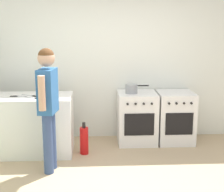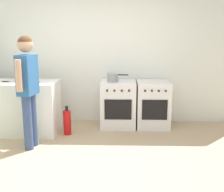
# 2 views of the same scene
# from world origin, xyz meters

# --- Properties ---
(ground_plane) EXTENTS (8.00, 8.00, 0.00)m
(ground_plane) POSITION_xyz_m (0.00, 0.00, 0.00)
(ground_plane) COLOR tan
(back_wall) EXTENTS (6.00, 0.10, 2.60)m
(back_wall) POSITION_xyz_m (0.00, 1.95, 1.30)
(back_wall) COLOR silver
(back_wall) RESTS_ON ground
(counter_unit) EXTENTS (1.30, 0.70, 0.90)m
(counter_unit) POSITION_xyz_m (-1.35, 1.20, 0.45)
(counter_unit) COLOR white
(counter_unit) RESTS_ON ground
(oven_left) EXTENTS (0.63, 0.62, 0.85)m
(oven_left) POSITION_xyz_m (0.35, 1.58, 0.43)
(oven_left) COLOR white
(oven_left) RESTS_ON ground
(oven_right) EXTENTS (0.59, 0.62, 0.85)m
(oven_right) POSITION_xyz_m (0.99, 1.58, 0.43)
(oven_right) COLOR white
(oven_right) RESTS_ON ground
(pot) EXTENTS (0.38, 0.20, 0.15)m
(pot) POSITION_xyz_m (0.25, 1.55, 0.92)
(pot) COLOR gray
(pot) RESTS_ON oven_left
(knife_paring) EXTENTS (0.20, 0.11, 0.01)m
(knife_paring) POSITION_xyz_m (-1.03, 1.05, 0.91)
(knife_paring) COLOR silver
(knife_paring) RESTS_ON counter_unit
(knife_utility) EXTENTS (0.25, 0.04, 0.01)m
(knife_utility) POSITION_xyz_m (-1.50, 1.17, 0.90)
(knife_utility) COLOR silver
(knife_utility) RESTS_ON counter_unit
(knife_chef) EXTENTS (0.28, 0.19, 0.01)m
(knife_chef) POSITION_xyz_m (-1.24, 1.04, 0.90)
(knife_chef) COLOR silver
(knife_chef) RESTS_ON counter_unit
(knife_carving) EXTENTS (0.29, 0.20, 0.01)m
(knife_carving) POSITION_xyz_m (-1.32, 1.21, 0.90)
(knife_carving) COLOR silver
(knife_carving) RESTS_ON counter_unit
(person) EXTENTS (0.25, 0.56, 1.67)m
(person) POSITION_xyz_m (-0.97, 0.52, 1.01)
(person) COLOR #384C7A
(person) RESTS_ON ground
(fire_extinguisher) EXTENTS (0.13, 0.13, 0.50)m
(fire_extinguisher) POSITION_xyz_m (-0.52, 1.10, 0.22)
(fire_extinguisher) COLOR red
(fire_extinguisher) RESTS_ON ground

